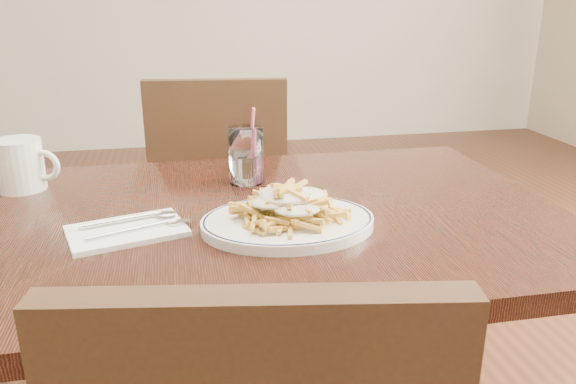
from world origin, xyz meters
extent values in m
cube|color=black|center=(0.00, 0.00, 0.73)|extent=(1.20, 0.80, 0.04)
cylinder|color=black|center=(-0.55, 0.35, 0.35)|extent=(0.05, 0.05, 0.71)
cylinder|color=black|center=(0.55, 0.35, 0.35)|extent=(0.05, 0.05, 0.71)
cube|color=black|center=(-0.01, 0.84, 0.44)|extent=(0.47, 0.47, 0.04)
cube|color=black|center=(-0.03, 0.65, 0.69)|extent=(0.43, 0.09, 0.47)
cylinder|color=black|center=(0.19, 1.00, 0.21)|extent=(0.04, 0.04, 0.42)
cylinder|color=black|center=(-0.17, 1.04, 0.21)|extent=(0.04, 0.04, 0.42)
cylinder|color=black|center=(0.15, 0.64, 0.21)|extent=(0.04, 0.04, 0.42)
cylinder|color=black|center=(-0.21, 0.68, 0.21)|extent=(0.04, 0.04, 0.42)
torus|color=black|center=(0.04, -0.09, 0.77)|extent=(0.34, 0.34, 0.01)
ellipsoid|color=#EFE4CE|center=(0.04, -0.09, 0.82)|extent=(0.18, 0.16, 0.02)
cube|color=white|center=(-0.25, -0.06, 0.76)|extent=(0.23, 0.18, 0.01)
cylinder|color=white|center=(0.00, 0.19, 0.81)|extent=(0.08, 0.08, 0.13)
cylinder|color=white|center=(0.00, 0.19, 0.78)|extent=(0.07, 0.07, 0.06)
cylinder|color=#FC5F87|center=(0.01, 0.20, 0.84)|extent=(0.02, 0.04, 0.17)
cylinder|color=white|center=(-0.49, 0.24, 0.81)|extent=(0.10, 0.10, 0.11)
torus|color=white|center=(-0.44, 0.22, 0.81)|extent=(0.07, 0.03, 0.07)
camera|label=1|loc=(-0.15, -1.02, 1.15)|focal=35.00mm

